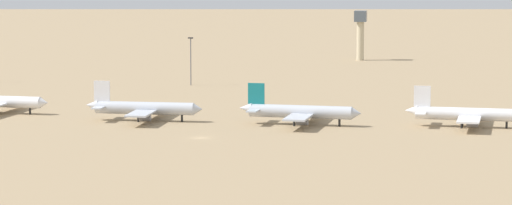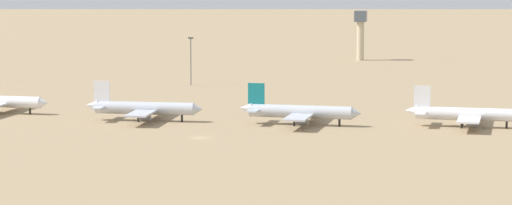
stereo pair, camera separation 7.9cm
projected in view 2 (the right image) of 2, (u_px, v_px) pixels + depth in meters
ground at (201, 138)px, 302.42m from camera, size 4000.00×4000.00×0.00m
parked_jet_white_3 at (143, 108)px, 332.25m from camera, size 33.28×27.89×11.01m
parked_jet_teal_4 at (299, 112)px, 324.47m from camera, size 33.71×28.32×11.14m
parked_jet_white_5 at (466, 114)px, 320.32m from camera, size 32.84×27.56×10.86m
control_tower at (361, 30)px, 520.56m from camera, size 5.20×5.20×21.52m
light_pole_east at (191, 58)px, 421.89m from camera, size 1.80×0.50×16.94m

